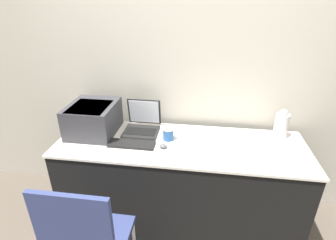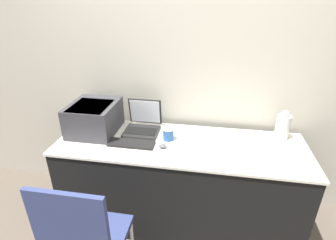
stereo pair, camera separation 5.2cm
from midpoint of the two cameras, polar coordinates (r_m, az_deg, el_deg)
The scene contains 9 objects.
wall_back at distance 2.27m, azimuth 5.00°, elevation 11.66°, with size 8.00×0.05×2.60m.
table at distance 2.30m, azimuth 3.15°, elevation -13.47°, with size 1.96×0.65×0.78m.
printer at distance 2.27m, azimuth -15.18°, elevation 0.70°, with size 0.37×0.42×0.25m.
laptop_left at distance 2.26m, azimuth -4.83°, elevation -0.87°, with size 0.29×0.28×0.25m.
external_keyboard at distance 2.07m, azimuth -7.28°, elevation -5.15°, with size 0.36×0.12×0.02m.
coffee_cup at distance 2.10m, azimuth 0.77°, elevation -3.06°, with size 0.09×0.09×0.10m.
mouse at distance 2.00m, azimuth -0.39°, elevation -5.72°, with size 0.06×0.05×0.03m.
metal_pitcher at distance 2.30m, azimuth 24.29°, elevation -1.19°, with size 0.11×0.11×0.24m.
chair at distance 1.75m, azimuth -17.07°, elevation -23.02°, with size 0.43×0.40×0.98m.
Camera 2 is at (0.21, -1.46, 1.85)m, focal length 28.00 mm.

